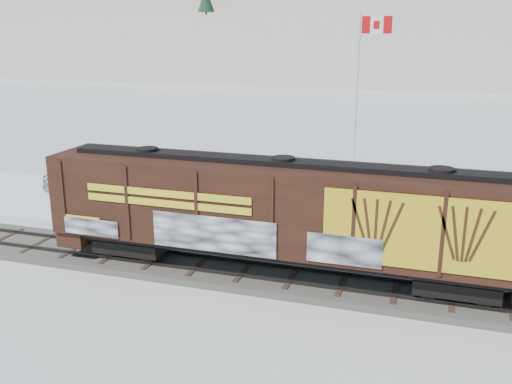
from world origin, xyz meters
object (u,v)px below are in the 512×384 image
(car_silver, at_px, (84,183))
(car_white, at_px, (273,207))
(hopper_railcar, at_px, (283,211))
(car_dark, at_px, (481,224))
(flagpole, at_px, (357,127))

(car_silver, relative_size, car_white, 1.05)
(car_silver, distance_m, car_white, 12.12)
(hopper_railcar, height_order, car_dark, hopper_railcar)
(flagpole, xyz_separation_m, car_white, (-3.09, -7.93, -3.07))
(hopper_railcar, relative_size, car_white, 3.98)
(flagpole, bearing_deg, car_dark, -46.54)
(car_dark, bearing_deg, flagpole, 56.00)
(car_white, bearing_deg, flagpole, -27.45)
(car_silver, height_order, car_white, car_silver)
(car_silver, bearing_deg, flagpole, -62.41)
(flagpole, height_order, car_white, flagpole)
(flagpole, relative_size, car_dark, 2.01)
(hopper_railcar, bearing_deg, car_white, 108.76)
(flagpole, height_order, car_silver, flagpole)
(car_silver, bearing_deg, car_white, -91.76)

